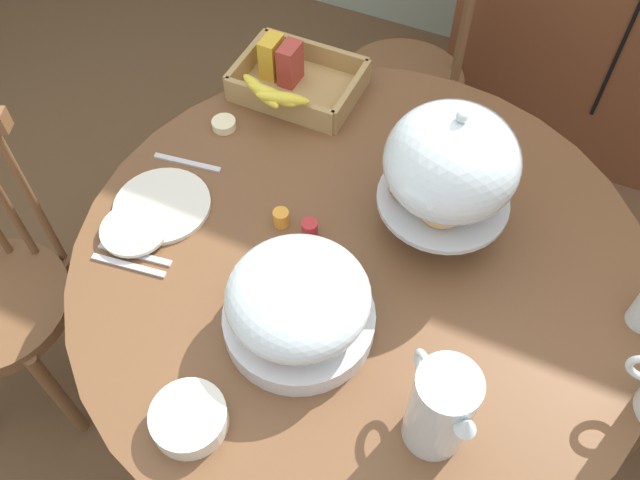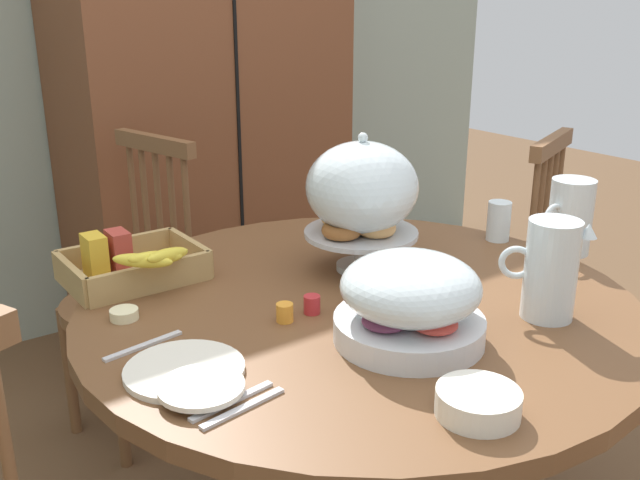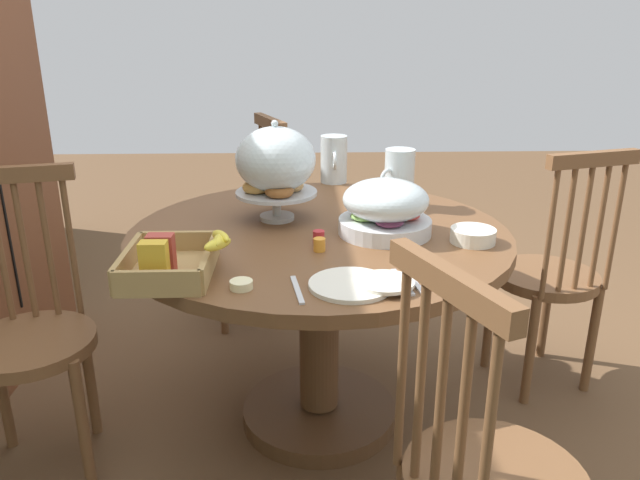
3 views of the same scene
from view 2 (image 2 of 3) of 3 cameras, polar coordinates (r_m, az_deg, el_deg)
wall_back at (r=3.09m, az=-20.95°, el=16.17°), size 4.80×0.06×2.60m
wooden_armoire at (r=2.98m, az=-9.29°, el=10.98°), size 1.18×0.60×1.96m
dining_table at (r=1.71m, az=3.02°, el=-10.92°), size 1.26×1.26×0.74m
windsor_chair_near_window at (r=2.52m, az=13.87°, el=-3.45°), size 0.43×0.43×0.97m
windsor_chair_by_cabinet at (r=2.38m, az=-14.76°, el=-4.88°), size 0.42×0.42×0.97m
pastry_stand_with_dome at (r=1.73m, az=3.32°, el=3.74°), size 0.28×0.28×0.34m
fruit_platter_covered at (r=1.41m, az=7.17°, el=-4.81°), size 0.30×0.30×0.18m
orange_juice_pitcher at (r=1.57m, az=17.82°, el=-2.59°), size 0.15×0.16×0.21m
milk_pitcher at (r=1.99m, az=19.24°, el=1.53°), size 0.19×0.11×0.20m
cereal_basket at (r=1.76m, az=-14.83°, el=-1.91°), size 0.32×0.30×0.12m
china_plate_large at (r=1.34m, az=-10.73°, el=-10.11°), size 0.22×0.22×0.01m
china_plate_small at (r=1.26m, az=-9.42°, el=-11.48°), size 0.15×0.15×0.01m
cereal_bowl at (r=1.22m, az=12.45°, el=-12.52°), size 0.14×0.14×0.04m
drinking_glass at (r=2.04m, az=14.02°, el=1.47°), size 0.06×0.06×0.11m
butter_dish at (r=1.58m, az=-15.31°, el=-5.71°), size 0.06×0.06×0.02m
jam_jar_strawberry at (r=1.55m, az=-0.65°, el=-5.15°), size 0.04×0.04×0.04m
jam_jar_apricot at (r=1.51m, az=-2.82°, el=-5.79°), size 0.04×0.04×0.04m
table_knife at (r=1.25m, az=-7.01°, el=-12.60°), size 0.17×0.04×0.01m
dinner_fork at (r=1.23m, az=-6.13°, el=-13.15°), size 0.17×0.04×0.01m
soup_spoon at (r=1.45m, az=-13.86°, el=-8.16°), size 0.17×0.04×0.01m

